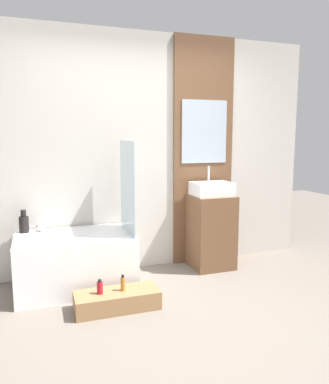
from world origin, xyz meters
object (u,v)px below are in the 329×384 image
vase_round_light (41,227)px  sink (212,189)px  bathtub (75,261)px  vase_tall_dark (24,223)px  wooden_step_bench (117,300)px  bottle_soap_secondary (123,284)px  bottle_soap_primary (100,287)px

vase_round_light → sink: bearing=-4.4°
bathtub → vase_tall_dark: 0.64m
wooden_step_bench → vase_tall_dark: size_ratio=3.20×
vase_round_light → bathtub: bearing=-41.0°
vase_tall_dark → vase_round_light: vase_tall_dark is taller
bathtub → bottle_soap_secondary: bathtub is taller
sink → vase_round_light: 1.87m
bathtub → bottle_soap_primary: bathtub is taller
wooden_step_bench → bottle_soap_secondary: (0.05, 0.00, 0.14)m
bathtub → sink: bearing=4.5°
wooden_step_bench → sink: bearing=29.5°
bathtub → wooden_step_bench: (0.29, -0.58, -0.19)m
bathtub → vase_tall_dark: bearing=150.2°
wooden_step_bench → bottle_soap_secondary: size_ratio=5.10×
vase_tall_dark → bottle_soap_primary: bearing=-54.4°
sink → bottle_soap_primary: (-1.39, -0.70, -0.69)m
sink → vase_tall_dark: (-1.99, 0.14, -0.27)m
bathtub → vase_round_light: (-0.30, 0.26, 0.31)m
vase_tall_dark → vase_round_light: (0.16, 0.00, -0.05)m
wooden_step_bench → bathtub: bearing=116.5°
vase_round_light → vase_tall_dark: bearing=-179.7°
wooden_step_bench → vase_round_light: size_ratio=7.91×
bathtub → vase_tall_dark: vase_tall_dark is taller
bathtub → bottle_soap_secondary: 0.68m
bottle_soap_secondary → bottle_soap_primary: bearing=180.0°
bottle_soap_primary → sink: bearing=26.8°
vase_round_light → bottle_soap_secondary: vase_round_light is taller
wooden_step_bench → sink: 1.65m
wooden_step_bench → bottle_soap_primary: bottle_soap_primary is taller
bathtub → sink: size_ratio=2.58×
wooden_step_bench → bottle_soap_primary: 0.20m
vase_round_light → bottle_soap_primary: vase_round_light is taller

